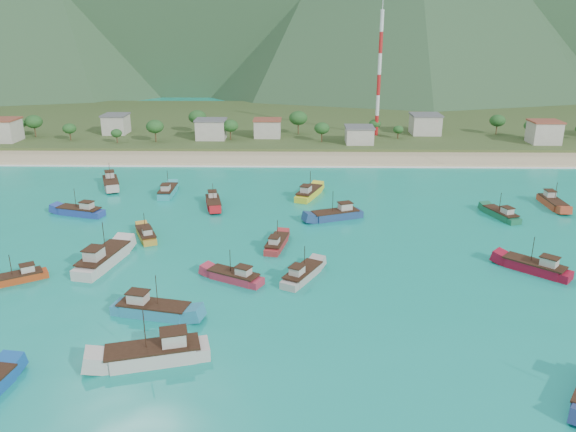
{
  "coord_description": "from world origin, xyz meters",
  "views": [
    {
      "loc": [
        0.39,
        -85.87,
        39.24
      ],
      "look_at": [
        -1.39,
        18.0,
        3.0
      ],
      "focal_mm": 35.0,
      "sensor_mm": 36.0,
      "label": 1
    }
  ],
  "objects_px": {
    "boat_14": "(336,215)",
    "boat_24": "(155,354)",
    "boat_1": "(302,275)",
    "boat_18": "(535,268)",
    "boat_2": "(111,183)",
    "boat_19": "(103,259)",
    "boat_5": "(309,194)",
    "radio_tower": "(379,75)",
    "boat_25": "(277,244)",
    "boat_10": "(153,310)",
    "boat_11": "(213,203)",
    "boat_6": "(501,215)",
    "boat_3": "(168,192)",
    "boat_0": "(235,277)",
    "boat_20": "(552,203)",
    "boat_8": "(18,278)",
    "boat_15": "(146,235)",
    "boat_16": "(80,212)"
  },
  "relations": [
    {
      "from": "boat_2",
      "to": "boat_14",
      "type": "bearing_deg",
      "value": 135.98
    },
    {
      "from": "boat_16",
      "to": "boat_0",
      "type": "bearing_deg",
      "value": -114.48
    },
    {
      "from": "boat_8",
      "to": "boat_15",
      "type": "height_order",
      "value": "boat_15"
    },
    {
      "from": "boat_11",
      "to": "radio_tower",
      "type": "bearing_deg",
      "value": -133.97
    },
    {
      "from": "boat_5",
      "to": "radio_tower",
      "type": "bearing_deg",
      "value": 91.0
    },
    {
      "from": "boat_14",
      "to": "boat_19",
      "type": "height_order",
      "value": "boat_19"
    },
    {
      "from": "boat_10",
      "to": "boat_11",
      "type": "height_order",
      "value": "boat_10"
    },
    {
      "from": "boat_5",
      "to": "boat_24",
      "type": "xyz_separation_m",
      "value": [
        -19.86,
        -67.82,
        0.18
      ]
    },
    {
      "from": "boat_2",
      "to": "boat_5",
      "type": "height_order",
      "value": "boat_2"
    },
    {
      "from": "boat_2",
      "to": "radio_tower",
      "type": "bearing_deg",
      "value": -162.13
    },
    {
      "from": "boat_1",
      "to": "boat_14",
      "type": "distance_m",
      "value": 29.98
    },
    {
      "from": "boat_14",
      "to": "boat_6",
      "type": "bearing_deg",
      "value": -109.39
    },
    {
      "from": "boat_1",
      "to": "boat_18",
      "type": "relative_size",
      "value": 0.99
    },
    {
      "from": "boat_1",
      "to": "boat_24",
      "type": "distance_m",
      "value": 29.54
    },
    {
      "from": "boat_1",
      "to": "boat_14",
      "type": "xyz_separation_m",
      "value": [
        7.28,
        29.09,
        0.13
      ]
    },
    {
      "from": "boat_11",
      "to": "boat_20",
      "type": "height_order",
      "value": "boat_20"
    },
    {
      "from": "boat_14",
      "to": "boat_18",
      "type": "bearing_deg",
      "value": -151.15
    },
    {
      "from": "boat_18",
      "to": "boat_5",
      "type": "bearing_deg",
      "value": 83.78
    },
    {
      "from": "boat_11",
      "to": "boat_15",
      "type": "xyz_separation_m",
      "value": [
        -10.01,
        -19.84,
        -0.1
      ]
    },
    {
      "from": "boat_18",
      "to": "boat_24",
      "type": "distance_m",
      "value": 62.43
    },
    {
      "from": "boat_11",
      "to": "boat_25",
      "type": "distance_m",
      "value": 28.34
    },
    {
      "from": "boat_5",
      "to": "boat_8",
      "type": "height_order",
      "value": "boat_5"
    },
    {
      "from": "boat_6",
      "to": "boat_25",
      "type": "bearing_deg",
      "value": -178.8
    },
    {
      "from": "radio_tower",
      "to": "boat_2",
      "type": "distance_m",
      "value": 97.4
    },
    {
      "from": "radio_tower",
      "to": "boat_8",
      "type": "distance_m",
      "value": 136.2
    },
    {
      "from": "boat_8",
      "to": "boat_10",
      "type": "distance_m",
      "value": 26.26
    },
    {
      "from": "boat_2",
      "to": "boat_19",
      "type": "height_order",
      "value": "boat_19"
    },
    {
      "from": "boat_5",
      "to": "boat_10",
      "type": "bearing_deg",
      "value": -91.15
    },
    {
      "from": "boat_0",
      "to": "boat_2",
      "type": "distance_m",
      "value": 64.64
    },
    {
      "from": "boat_5",
      "to": "boat_20",
      "type": "height_order",
      "value": "boat_5"
    },
    {
      "from": "radio_tower",
      "to": "boat_24",
      "type": "xyz_separation_m",
      "value": [
        -44.44,
        -135.43,
        -21.18
      ]
    },
    {
      "from": "boat_3",
      "to": "radio_tower",
      "type": "bearing_deg",
      "value": 48.32
    },
    {
      "from": "boat_5",
      "to": "boat_14",
      "type": "height_order",
      "value": "boat_14"
    },
    {
      "from": "boat_3",
      "to": "boat_11",
      "type": "height_order",
      "value": "boat_3"
    },
    {
      "from": "radio_tower",
      "to": "boat_6",
      "type": "xyz_separation_m",
      "value": [
        15.61,
        -81.67,
        -21.52
      ]
    },
    {
      "from": "boat_14",
      "to": "boat_24",
      "type": "bearing_deg",
      "value": 132.81
    },
    {
      "from": "boat_2",
      "to": "boat_25",
      "type": "distance_m",
      "value": 57.99
    },
    {
      "from": "boat_6",
      "to": "boat_19",
      "type": "distance_m",
      "value": 79.96
    },
    {
      "from": "boat_8",
      "to": "boat_24",
      "type": "distance_m",
      "value": 34.8
    },
    {
      "from": "boat_11",
      "to": "boat_24",
      "type": "relative_size",
      "value": 0.78
    },
    {
      "from": "boat_1",
      "to": "boat_19",
      "type": "height_order",
      "value": "boat_19"
    },
    {
      "from": "boat_18",
      "to": "boat_19",
      "type": "distance_m",
      "value": 72.18
    },
    {
      "from": "boat_19",
      "to": "boat_2",
      "type": "bearing_deg",
      "value": 117.62
    },
    {
      "from": "radio_tower",
      "to": "boat_25",
      "type": "relative_size",
      "value": 4.36
    },
    {
      "from": "boat_3",
      "to": "boat_19",
      "type": "xyz_separation_m",
      "value": [
        -1.96,
        -41.0,
        0.33
      ]
    },
    {
      "from": "boat_1",
      "to": "boat_25",
      "type": "relative_size",
      "value": 1.07
    },
    {
      "from": "boat_3",
      "to": "boat_14",
      "type": "xyz_separation_m",
      "value": [
        39.04,
        -16.68,
        0.08
      ]
    },
    {
      "from": "boat_24",
      "to": "boat_8",
      "type": "bearing_deg",
      "value": 36.39
    },
    {
      "from": "boat_11",
      "to": "boat_15",
      "type": "height_order",
      "value": "boat_11"
    },
    {
      "from": "boat_0",
      "to": "boat_20",
      "type": "xyz_separation_m",
      "value": [
        67.0,
        39.35,
        0.09
      ]
    }
  ]
}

